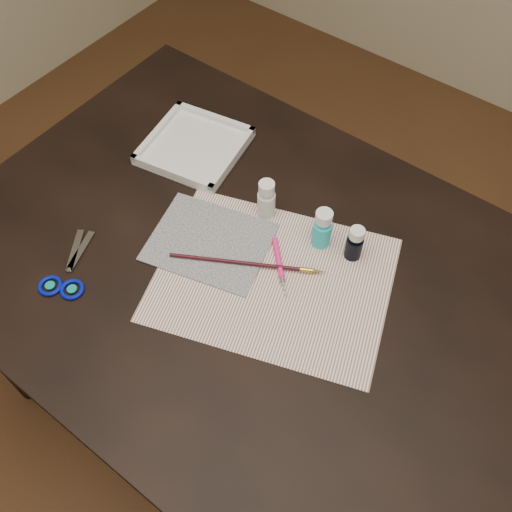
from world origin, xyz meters
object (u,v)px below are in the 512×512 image
Objects in this scene: paper at (273,279)px; palette_tray at (195,146)px; paint_bottle_white at (266,199)px; paint_bottle_cyan at (322,228)px; canvas at (210,242)px; scissors at (68,263)px; paint_bottle_navy at (355,243)px.

paper is 2.15× the size of palette_tray.
paint_bottle_white is at bearing 130.90° from paper.
paint_bottle_white is 0.98× the size of paint_bottle_cyan.
canvas is 1.13× the size of palette_tray.
scissors is at bearing -124.67° from paint_bottle_white.
paint_bottle_navy reaches higher than paper.
paint_bottle_white is 0.50× the size of scissors.
palette_tray is (-0.25, 0.05, -0.03)m from paint_bottle_white.
paint_bottle_white is at bearing -178.24° from paint_bottle_cyan.
canvas is 0.29m from scissors.
paint_bottle_navy reaches higher than palette_tray.
palette_tray is (-0.46, 0.04, -0.03)m from paint_bottle_navy.
paint_bottle_cyan is 1.15× the size of paint_bottle_navy.
canvas is at bearing -149.18° from paint_bottle_navy.
paint_bottle_white is 0.43m from scissors.
paint_bottle_white is 1.12× the size of paint_bottle_navy.
paint_bottle_cyan is at bearing 1.76° from paint_bottle_white.
paint_bottle_cyan reaches higher than canvas.
paper is at bearing -91.44° from scissors.
paper is at bearing -100.91° from paint_bottle_cyan.
palette_tray is at bearing 167.64° from paint_bottle_white.
paint_bottle_cyan reaches higher than paint_bottle_white.
canvas is at bearing -177.54° from paper.
palette_tray is at bearing 172.58° from paint_bottle_cyan.
palette_tray is at bearing 175.17° from paint_bottle_navy.
paper is 5.46× the size of paint_bottle_navy.
scissors is (-0.24, -0.35, -0.04)m from paint_bottle_white.
paint_bottle_white reaches higher than paint_bottle_navy.
scissors is 0.40m from palette_tray.
canvas is at bearing -75.82° from scissors.
canvas reaches higher than paper.
paint_bottle_navy is 0.45× the size of scissors.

